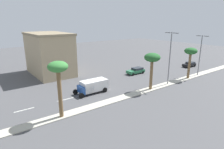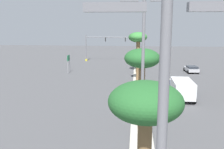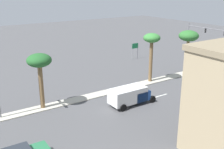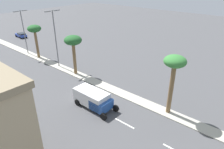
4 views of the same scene
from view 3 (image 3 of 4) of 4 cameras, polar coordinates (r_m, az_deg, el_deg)
name	(u,v)px [view 3 (image 3 of 4)]	position (r m, az deg, el deg)	size (l,w,h in m)	color
ground_plane	(67,103)	(36.58, -9.37, -5.74)	(160.00, 160.00, 0.00)	#4C4C4F
lane_stripe_outboard	(224,78)	(49.35, 22.14, -0.58)	(0.20, 2.80, 0.01)	silver
lane_stripe_near	(191,87)	(43.19, 16.06, -2.48)	(0.20, 2.80, 0.01)	silver
lane_stripe_center	(160,96)	(38.73, 9.81, -4.39)	(0.20, 2.80, 0.01)	silver
traffic_signal_gantry	(200,36)	(65.04, 17.80, 7.68)	(14.46, 0.53, 6.27)	slate
directional_road_sign	(135,48)	(57.10, 4.78, 5.56)	(0.10, 1.61, 3.29)	gray
palm_tree_mid	(189,37)	(48.45, 15.54, 7.44)	(3.33, 3.33, 7.31)	olive
palm_tree_near	(152,42)	(42.53, 8.20, 6.70)	(2.59, 2.59, 7.59)	brown
palm_tree_front	(39,63)	(33.63, -14.79, 2.29)	(2.94, 2.94, 6.84)	brown
box_truck	(130,95)	(35.19, 3.84, -4.25)	(2.56, 6.03, 2.30)	#234C99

